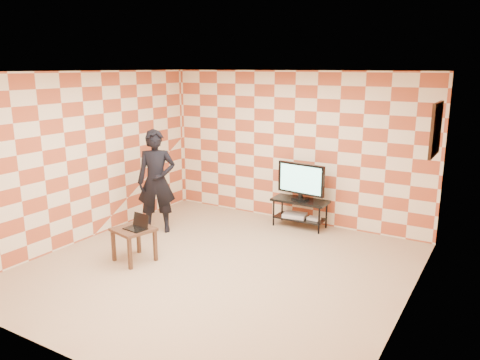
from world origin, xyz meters
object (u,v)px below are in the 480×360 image
at_px(side_table, 134,234).
at_px(person, 157,181).
at_px(tv_stand, 300,207).
at_px(tv, 301,180).

distance_m(side_table, person, 1.37).
bearing_deg(person, side_table, -100.17).
distance_m(tv_stand, person, 2.52).
xyz_separation_m(tv, person, (-2.02, -1.43, 0.02)).
bearing_deg(tv, side_table, -119.59).
xyz_separation_m(tv, side_table, (-1.47, -2.59, -0.45)).
relative_size(tv, side_table, 1.44).
xyz_separation_m(tv_stand, tv, (0.00, -0.00, 0.49)).
height_order(tv, side_table, tv).
bearing_deg(tv, person, -144.71).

